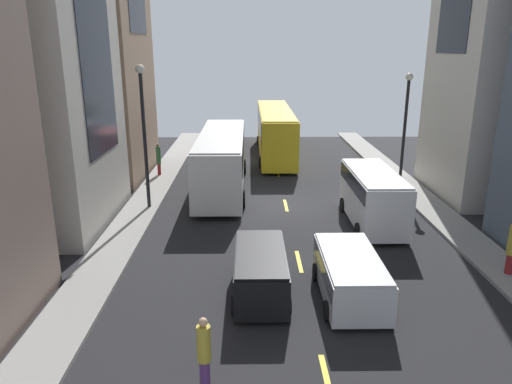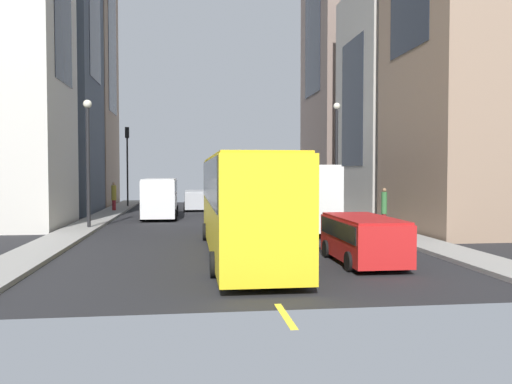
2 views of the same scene
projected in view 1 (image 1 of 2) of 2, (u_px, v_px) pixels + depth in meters
ground_plane at (286, 206)px, 25.55m from camera, size 41.07×41.07×0.00m
sidewalk_west at (144, 205)px, 25.42m from camera, size 1.82×44.00×0.15m
sidewalk_east at (427, 204)px, 25.64m from camera, size 1.82×44.00×0.15m
lane_stripe_1 at (327, 379)px, 12.15m from camera, size 0.16×2.00×0.01m
lane_stripe_2 at (299, 261)px, 18.85m from camera, size 0.16×2.00×0.01m
lane_stripe_3 at (286, 205)px, 25.55m from camera, size 0.16×2.00×0.01m
lane_stripe_4 at (278, 173)px, 32.25m from camera, size 0.16×2.00×0.01m
lane_stripe_5 at (273, 151)px, 38.94m from camera, size 0.16×2.00×0.01m
lane_stripe_6 at (269, 136)px, 45.64m from camera, size 0.16×2.00×0.01m
building_west_1 at (17, 60)px, 21.10m from camera, size 7.14×8.09×15.16m
city_bus_white at (222, 156)px, 28.05m from camera, size 2.80×11.43×3.35m
streetcar_yellow at (275, 128)px, 37.03m from camera, size 2.70×13.29×3.59m
delivery_van_white at (373, 194)px, 22.47m from camera, size 2.25×5.83×2.58m
car_black_0 at (260, 269)px, 16.09m from camera, size 1.89×4.10×1.59m
car_silver_1 at (350, 273)px, 15.86m from camera, size 2.07×4.28×1.54m
car_red_2 at (228, 138)px, 39.62m from camera, size 1.96×4.36×1.55m
pedestrian_crossing_near at (159, 158)px, 30.88m from camera, size 0.29×0.29×2.06m
pedestrian_crossing_mid at (204, 351)px, 11.62m from camera, size 0.35×0.35×1.93m
streetlamp_near at (144, 123)px, 23.66m from camera, size 0.44×0.44×7.21m
streetlamp_far at (406, 117)px, 27.81m from camera, size 0.44×0.44×6.61m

